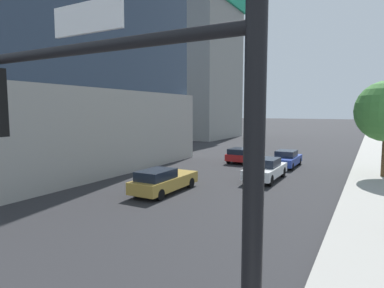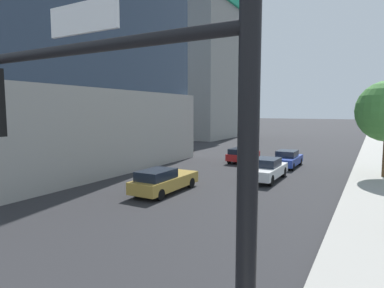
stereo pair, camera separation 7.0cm
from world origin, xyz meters
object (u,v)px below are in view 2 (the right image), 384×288
object	(u,v)px
traffic_light_pole	(94,150)
car_blue	(287,159)
car_red	(243,155)
car_gold	(163,181)
car_white	(266,169)
construction_building	(196,57)

from	to	relation	value
traffic_light_pole	car_blue	distance (m)	25.07
car_red	car_gold	distance (m)	12.73
traffic_light_pole	car_red	world-z (taller)	traffic_light_pole
car_red	car_gold	xyz separation A→B (m)	(0.00, -12.73, 0.02)
car_white	car_blue	xyz separation A→B (m)	(0.00, 5.96, -0.06)
car_white	construction_building	bearing A→B (deg)	126.18
car_red	car_gold	world-z (taller)	car_gold
car_white	car_red	bearing A→B (deg)	122.51
car_gold	car_blue	bearing A→B (deg)	71.54
construction_building	car_red	size ratio (longest dim) A/B	7.83
traffic_light_pole	car_white	distance (m)	19.24
construction_building	traffic_light_pole	bearing A→B (deg)	-62.63
traffic_light_pole	car_gold	xyz separation A→B (m)	(-7.46, 12.32, -3.51)
construction_building	car_red	xyz separation A→B (m)	(17.39, -22.95, -13.22)
traffic_light_pole	car_white	bearing A→B (deg)	100.25
traffic_light_pole	car_gold	distance (m)	14.83
construction_building	car_gold	xyz separation A→B (m)	(17.39, -35.68, -13.20)
traffic_light_pole	car_red	size ratio (longest dim) A/B	1.50
construction_building	traffic_light_pole	world-z (taller)	construction_building
car_white	car_gold	size ratio (longest dim) A/B	0.99
car_red	car_blue	size ratio (longest dim) A/B	0.92
car_white	car_gold	distance (m)	7.52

